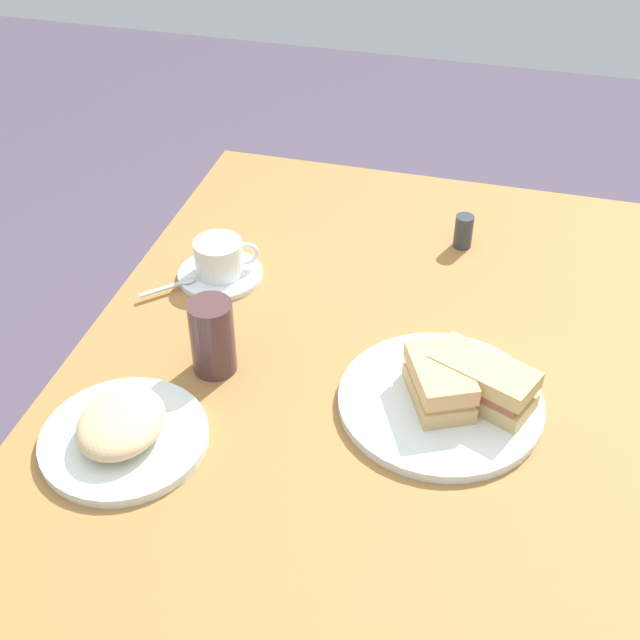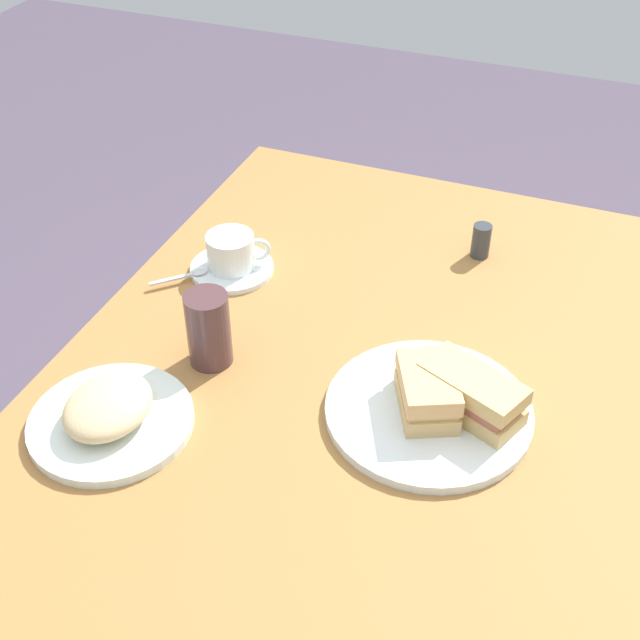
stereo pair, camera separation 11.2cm
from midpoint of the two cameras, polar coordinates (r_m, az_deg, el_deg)
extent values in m
plane|color=#504456|center=(1.79, 4.80, -20.63)|extent=(6.00, 6.00, 0.00)
cube|color=#9D6D38|center=(1.25, 6.44, -4.28)|extent=(1.15, 0.91, 0.05)
cylinder|color=#A16442|center=(1.86, 21.76, -5.07)|extent=(0.05, 0.05, 0.66)
cylinder|color=#A16442|center=(1.94, -1.03, 0.38)|extent=(0.05, 0.05, 0.66)
cylinder|color=white|center=(1.18, 10.05, -6.16)|extent=(0.28, 0.28, 0.01)
cube|color=tan|center=(1.16, 9.95, -5.46)|extent=(0.13, 0.11, 0.03)
cube|color=#DBC07B|center=(1.15, 10.04, -4.84)|extent=(0.12, 0.11, 0.01)
cube|color=#DDAC6F|center=(1.14, 10.14, -4.20)|extent=(0.13, 0.11, 0.03)
cube|color=tan|center=(1.17, 12.79, -5.63)|extent=(0.12, 0.16, 0.02)
cube|color=#AF614F|center=(1.16, 12.92, -4.96)|extent=(0.11, 0.14, 0.01)
cube|color=tan|center=(1.14, 13.05, -4.28)|extent=(0.12, 0.16, 0.02)
cylinder|color=white|center=(1.42, -3.73, 3.41)|extent=(0.14, 0.14, 0.01)
cylinder|color=white|center=(1.40, -3.78, 4.57)|extent=(0.08, 0.08, 0.06)
cylinder|color=#B2774E|center=(1.39, -3.83, 5.45)|extent=(0.07, 0.07, 0.01)
torus|color=white|center=(1.41, -1.92, 4.71)|extent=(0.03, 0.04, 0.04)
cube|color=silver|center=(1.40, -7.71, 2.68)|extent=(0.06, 0.06, 0.00)
ellipsoid|color=silver|center=(1.41, -5.89, 3.16)|extent=(0.03, 0.03, 0.01)
cylinder|color=silver|center=(1.17, -11.25, -6.86)|extent=(0.22, 0.22, 0.01)
ellipsoid|color=#D7B784|center=(1.14, -11.42, -5.84)|extent=(0.13, 0.11, 0.04)
cylinder|color=#33383D|center=(1.48, 12.95, 5.17)|extent=(0.03, 0.03, 0.06)
cylinder|color=#4C3134|center=(1.21, -4.92, -0.70)|extent=(0.06, 0.06, 0.12)
camera|label=1|loc=(0.06, -87.48, 2.01)|focal=47.46mm
camera|label=2|loc=(0.06, 92.52, -2.01)|focal=47.46mm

